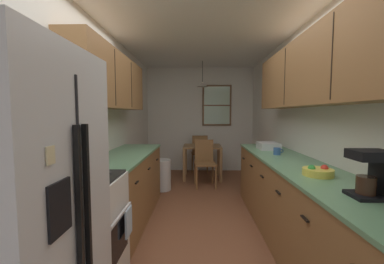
{
  "coord_description": "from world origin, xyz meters",
  "views": [
    {
      "loc": [
        -0.05,
        -2.33,
        1.42
      ],
      "look_at": [
        -0.14,
        1.45,
        1.13
      ],
      "focal_mm": 22.35,
      "sensor_mm": 36.0,
      "label": 1
    }
  ],
  "objects_px": {
    "table_serving_bowl": "(202,144)",
    "dining_chair_near": "(205,160)",
    "trash_bin": "(163,175)",
    "refrigerator": "(10,229)",
    "coffee_maker": "(375,173)",
    "dish_rack": "(268,146)",
    "storage_canister": "(101,158)",
    "dining_chair_far": "(200,151)",
    "stove_range": "(79,233)",
    "mug_spare": "(277,151)",
    "dining_table": "(202,151)",
    "microwave_over_range": "(58,86)",
    "fruit_bowl": "(318,171)"
  },
  "relations": [
    {
      "from": "trash_bin",
      "to": "refrigerator",
      "type": "bearing_deg",
      "value": -94.44
    },
    {
      "from": "microwave_over_range",
      "to": "dining_chair_far",
      "type": "bearing_deg",
      "value": 74.47
    },
    {
      "from": "trash_bin",
      "to": "dish_rack",
      "type": "relative_size",
      "value": 1.68
    },
    {
      "from": "dining_chair_near",
      "to": "dining_chair_far",
      "type": "bearing_deg",
      "value": 94.67
    },
    {
      "from": "refrigerator",
      "to": "trash_bin",
      "type": "relative_size",
      "value": 3.05
    },
    {
      "from": "table_serving_bowl",
      "to": "dining_chair_near",
      "type": "bearing_deg",
      "value": -86.34
    },
    {
      "from": "microwave_over_range",
      "to": "coffee_maker",
      "type": "bearing_deg",
      "value": -8.66
    },
    {
      "from": "dining_chair_near",
      "to": "dish_rack",
      "type": "relative_size",
      "value": 2.65
    },
    {
      "from": "storage_canister",
      "to": "microwave_over_range",
      "type": "bearing_deg",
      "value": -102.64
    },
    {
      "from": "stove_range",
      "to": "fruit_bowl",
      "type": "height_order",
      "value": "stove_range"
    },
    {
      "from": "microwave_over_range",
      "to": "dining_chair_far",
      "type": "distance_m",
      "value": 4.27
    },
    {
      "from": "dining_chair_near",
      "to": "storage_canister",
      "type": "xyz_separation_m",
      "value": [
        -1.08,
        -2.36,
        0.49
      ]
    },
    {
      "from": "coffee_maker",
      "to": "table_serving_bowl",
      "type": "relative_size",
      "value": 1.58
    },
    {
      "from": "dining_chair_far",
      "to": "dish_rack",
      "type": "xyz_separation_m",
      "value": [
        0.99,
        -2.27,
        0.45
      ]
    },
    {
      "from": "dining_table",
      "to": "storage_canister",
      "type": "distance_m",
      "value": 3.13
    },
    {
      "from": "coffee_maker",
      "to": "storage_canister",
      "type": "bearing_deg",
      "value": 158.4
    },
    {
      "from": "dining_chair_near",
      "to": "trash_bin",
      "type": "xyz_separation_m",
      "value": [
        -0.78,
        -0.3,
        -0.22
      ]
    },
    {
      "from": "dining_table",
      "to": "mug_spare",
      "type": "distance_m",
      "value": 2.39
    },
    {
      "from": "dining_table",
      "to": "dish_rack",
      "type": "relative_size",
      "value": 2.41
    },
    {
      "from": "storage_canister",
      "to": "fruit_bowl",
      "type": "relative_size",
      "value": 0.75
    },
    {
      "from": "stove_range",
      "to": "dining_chair_near",
      "type": "height_order",
      "value": "stove_range"
    },
    {
      "from": "fruit_bowl",
      "to": "storage_canister",
      "type": "bearing_deg",
      "value": 171.71
    },
    {
      "from": "dining_table",
      "to": "microwave_over_range",
      "type": "bearing_deg",
      "value": -108.76
    },
    {
      "from": "stove_range",
      "to": "storage_canister",
      "type": "relative_size",
      "value": 6.01
    },
    {
      "from": "microwave_over_range",
      "to": "fruit_bowl",
      "type": "relative_size",
      "value": 2.3
    },
    {
      "from": "mug_spare",
      "to": "dining_table",
      "type": "bearing_deg",
      "value": 112.61
    },
    {
      "from": "stove_range",
      "to": "mug_spare",
      "type": "height_order",
      "value": "stove_range"
    },
    {
      "from": "dining_chair_far",
      "to": "microwave_over_range",
      "type": "bearing_deg",
      "value": -105.53
    },
    {
      "from": "mug_spare",
      "to": "fruit_bowl",
      "type": "distance_m",
      "value": 1.02
    },
    {
      "from": "trash_bin",
      "to": "storage_canister",
      "type": "relative_size",
      "value": 3.11
    },
    {
      "from": "storage_canister",
      "to": "stove_range",
      "type": "bearing_deg",
      "value": -89.34
    },
    {
      "from": "dining_chair_near",
      "to": "table_serving_bowl",
      "type": "relative_size",
      "value": 4.79
    },
    {
      "from": "dining_table",
      "to": "mug_spare",
      "type": "relative_size",
      "value": 6.54
    },
    {
      "from": "fruit_bowl",
      "to": "dish_rack",
      "type": "height_order",
      "value": "dish_rack"
    },
    {
      "from": "dining_chair_far",
      "to": "refrigerator",
      "type": "bearing_deg",
      "value": -101.44
    },
    {
      "from": "dining_chair_near",
      "to": "dining_table",
      "type": "bearing_deg",
      "value": 93.75
    },
    {
      "from": "dining_table",
      "to": "dish_rack",
      "type": "distance_m",
      "value": 1.98
    },
    {
      "from": "refrigerator",
      "to": "coffee_maker",
      "type": "xyz_separation_m",
      "value": [
        2.0,
        0.39,
        0.19
      ]
    },
    {
      "from": "mug_spare",
      "to": "fruit_bowl",
      "type": "relative_size",
      "value": 0.51
    },
    {
      "from": "trash_bin",
      "to": "storage_canister",
      "type": "bearing_deg",
      "value": -98.28
    },
    {
      "from": "coffee_maker",
      "to": "fruit_bowl",
      "type": "relative_size",
      "value": 1.22
    },
    {
      "from": "refrigerator",
      "to": "dining_chair_far",
      "type": "distance_m",
      "value": 4.79
    },
    {
      "from": "mug_spare",
      "to": "dining_chair_near",
      "type": "bearing_deg",
      "value": 118.24
    },
    {
      "from": "table_serving_bowl",
      "to": "storage_canister",
      "type": "bearing_deg",
      "value": -109.62
    },
    {
      "from": "microwave_over_range",
      "to": "mug_spare",
      "type": "xyz_separation_m",
      "value": [
        2.07,
        1.22,
        -0.69
      ]
    },
    {
      "from": "coffee_maker",
      "to": "dish_rack",
      "type": "height_order",
      "value": "coffee_maker"
    },
    {
      "from": "storage_canister",
      "to": "coffee_maker",
      "type": "relative_size",
      "value": 0.62
    },
    {
      "from": "dining_chair_near",
      "to": "coffee_maker",
      "type": "xyz_separation_m",
      "value": [
        0.96,
        -3.17,
        0.56
      ]
    },
    {
      "from": "fruit_bowl",
      "to": "table_serving_bowl",
      "type": "bearing_deg",
      "value": 105.81
    },
    {
      "from": "refrigerator",
      "to": "fruit_bowl",
      "type": "bearing_deg",
      "value": 25.48
    }
  ]
}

